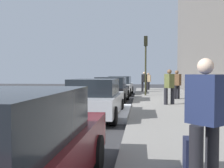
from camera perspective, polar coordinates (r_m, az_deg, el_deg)
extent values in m
plane|color=#333335|center=(15.33, 0.79, -4.17)|extent=(56.00, 56.00, 0.00)
cube|color=gray|center=(15.38, 13.16, -3.93)|extent=(28.00, 4.60, 0.15)
cube|color=gold|center=(15.95, -10.76, -3.95)|extent=(28.00, 0.14, 0.01)
cube|color=white|center=(11.03, 2.34, -6.10)|extent=(4.07, 0.56, 0.22)
cylinder|color=black|center=(5.30, -22.26, -13.10)|extent=(0.64, 0.22, 0.64)
cylinder|color=black|center=(4.76, -3.55, -14.71)|extent=(0.64, 0.22, 0.64)
cube|color=maroon|center=(3.61, -21.58, -15.88)|extent=(4.69, 1.81, 0.64)
cylinder|color=black|center=(11.54, -6.45, -4.69)|extent=(0.64, 0.23, 0.64)
cylinder|color=black|center=(11.26, 1.91, -4.85)|extent=(0.64, 0.23, 0.64)
cylinder|color=black|center=(9.09, -10.33, -6.59)|extent=(0.64, 0.23, 0.64)
cylinder|color=black|center=(8.73, 0.32, -6.91)|extent=(0.64, 0.23, 0.64)
cube|color=#B7BABF|center=(10.08, -3.55, -4.13)|extent=(4.18, 1.88, 0.64)
cube|color=black|center=(9.83, -3.78, -0.66)|extent=(2.19, 1.64, 0.60)
cylinder|color=black|center=(17.50, -2.14, -2.33)|extent=(0.65, 0.24, 0.64)
cylinder|color=black|center=(17.28, 3.36, -2.39)|extent=(0.65, 0.24, 0.64)
cylinder|color=black|center=(14.80, -4.01, -3.16)|extent=(0.65, 0.24, 0.64)
cylinder|color=black|center=(14.55, 2.49, -3.25)|extent=(0.65, 0.24, 0.64)
cube|color=black|center=(15.99, -0.04, -1.78)|extent=(4.50, 1.94, 0.64)
cube|color=black|center=(15.74, -0.15, 0.42)|extent=(2.36, 1.67, 0.60)
cylinder|color=black|center=(22.86, 0.09, -1.26)|extent=(0.65, 0.24, 0.64)
cylinder|color=black|center=(22.69, 4.30, -1.29)|extent=(0.65, 0.24, 0.64)
cylinder|color=black|center=(20.18, -0.96, -1.72)|extent=(0.65, 0.24, 0.64)
cylinder|color=black|center=(19.99, 3.80, -1.76)|extent=(0.65, 0.24, 0.64)
cube|color=white|center=(21.40, 1.82, -0.77)|extent=(4.44, 1.94, 0.64)
cube|color=black|center=(21.16, 1.76, 0.88)|extent=(2.33, 1.67, 0.60)
cylinder|color=black|center=(13.85, 12.90, -2.55)|extent=(0.20, 0.20, 0.84)
cylinder|color=black|center=(13.64, 11.52, -2.61)|extent=(0.20, 0.20, 0.84)
cube|color=brown|center=(13.70, 12.24, 0.65)|extent=(0.57, 0.48, 0.71)
sphere|color=brown|center=(13.70, 12.26, 2.63)|extent=(0.23, 0.23, 0.23)
cylinder|color=black|center=(16.77, 13.42, -1.74)|extent=(0.20, 0.20, 0.83)
cylinder|color=black|center=(17.11, 14.06, -1.67)|extent=(0.20, 0.20, 0.83)
cube|color=brown|center=(16.90, 13.77, 0.91)|extent=(0.53, 0.56, 0.71)
sphere|color=brown|center=(16.90, 13.78, 2.50)|extent=(0.23, 0.23, 0.23)
cylinder|color=black|center=(4.30, 20.75, -13.26)|extent=(0.20, 0.20, 0.84)
cylinder|color=black|center=(3.99, 17.67, -14.46)|extent=(0.20, 0.20, 0.84)
cube|color=#1E284C|center=(4.00, 19.42, -3.13)|extent=(0.56, 0.55, 0.71)
sphere|color=beige|center=(3.99, 19.50, 3.62)|extent=(0.23, 0.23, 0.23)
cylinder|color=black|center=(25.80, 7.72, -0.40)|extent=(0.18, 0.18, 0.77)
cylinder|color=black|center=(26.15, 7.91, -0.37)|extent=(0.18, 0.18, 0.77)
cube|color=tan|center=(25.95, 7.82, 1.20)|extent=(0.39, 0.50, 0.66)
sphere|color=tan|center=(25.95, 7.83, 2.16)|extent=(0.21, 0.21, 0.21)
cylinder|color=black|center=(23.08, 7.37, -0.65)|extent=(0.19, 0.19, 0.82)
cylinder|color=black|center=(23.29, 6.57, -0.62)|extent=(0.19, 0.19, 0.82)
cube|color=black|center=(23.16, 6.98, 1.23)|extent=(0.55, 0.50, 0.70)
sphere|color=#D8AD8C|center=(23.15, 6.98, 2.37)|extent=(0.23, 0.23, 0.23)
cylinder|color=#2D2D19|center=(19.24, 7.25, 2.87)|extent=(0.12, 0.12, 3.56)
cube|color=black|center=(19.38, 7.28, 9.17)|extent=(0.26, 0.26, 0.70)
sphere|color=red|center=(19.56, 7.27, 9.73)|extent=(0.14, 0.14, 0.14)
sphere|color=orange|center=(19.53, 7.27, 9.09)|extent=(0.14, 0.14, 0.14)
sphere|color=green|center=(19.51, 7.27, 8.45)|extent=(0.14, 0.14, 0.14)
cube|color=#191E38|center=(4.61, 16.68, -14.21)|extent=(0.34, 0.22, 0.52)
cylinder|color=#4C4C4C|center=(4.51, 16.75, -8.86)|extent=(0.03, 0.03, 0.36)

